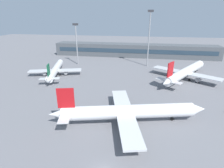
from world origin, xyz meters
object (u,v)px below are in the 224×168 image
Objects in this scene: airplane_far at (186,72)px; floodlight_tower_west at (76,41)px; airplane_near at (129,112)px; floodlight_tower_east at (149,36)px; airplane_mid at (56,69)px.

floodlight_tower_west is (-59.99, 17.38, 10.59)m from airplane_far.
airplane_near is at bearing -119.00° from airplane_far.
floodlight_tower_west is 0.77× the size of floodlight_tower_east.
floodlight_tower_west is at bearing 121.45° from airplane_near.
floodlight_tower_east is (-17.92, 20.01, 14.23)m from airplane_far.
floodlight_tower_east is (42.07, 2.63, 3.64)m from floodlight_tower_west.
airplane_near is 48.40m from airplane_far.
airplane_mid is at bearing -151.54° from floodlight_tower_east.
airplane_far is 30.40m from floodlight_tower_east.
airplane_near is 70.80m from floodlight_tower_west.
airplane_far reaches higher than airplane_mid.
airplane_mid is at bearing -175.69° from airplane_far.
airplane_mid is at bearing 137.00° from airplane_near.
airplane_far is at bearing 4.31° from airplane_mid.
airplane_near is at bearing -43.00° from airplane_mid.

